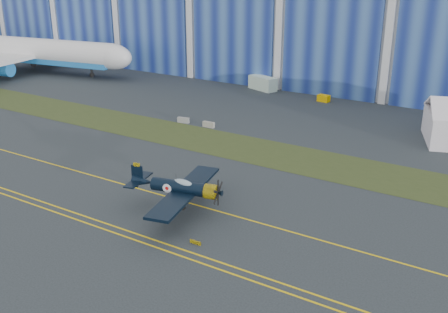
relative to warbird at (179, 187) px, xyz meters
The scene contains 14 objects.
ground 18.18m from the warbird, 156.82° to the left, with size 260.00×260.00×0.00m, color #2D3439.
grass_median 26.92m from the warbird, 128.09° to the left, with size 260.00×10.00×0.02m, color #475128.
hangar 81.48m from the warbird, 101.83° to the left, with size 220.00×45.70×30.00m.
taxiway_centreline 16.88m from the warbird, behind, with size 200.00×0.20×0.02m, color yellow.
edge_line_near 18.32m from the warbird, 155.79° to the right, with size 80.00×0.20×0.02m, color yellow.
edge_line_far 17.94m from the warbird, 158.74° to the right, with size 80.00×0.20×0.02m, color yellow.
guard_board_right 7.82m from the warbird, 41.95° to the right, with size 1.20×0.15×0.35m, color yellow.
warbird is the anchor object (origin of this frame).
jetliner 87.12m from the warbird, 151.28° to the left, with size 73.60×65.37×22.85m.
shipping_container 57.59m from the warbird, 109.15° to the left, with size 6.33×2.53×2.74m, color white.
tug 52.23m from the warbird, 94.86° to the left, with size 2.20×1.37×1.28m, color #FFBD00.
cart 90.34m from the warbird, 145.98° to the left, with size 1.81×1.09×1.09m, color white.
barrier_a 32.70m from the warbird, 125.50° to the left, with size 2.00×0.60×0.90m, color gray.
barrier_b 30.25m from the warbird, 117.65° to the left, with size 2.00×0.60×0.90m, color gray.
Camera 1 is at (47.56, -47.74, 25.50)m, focal length 42.00 mm.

